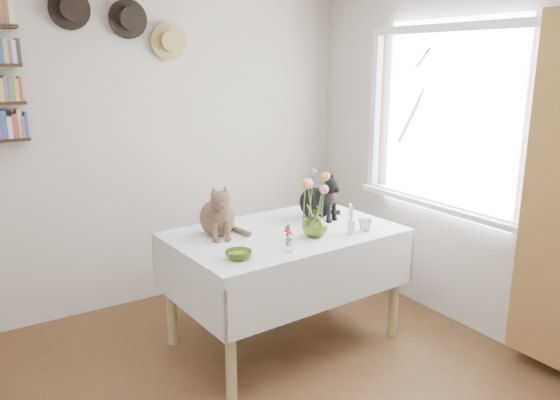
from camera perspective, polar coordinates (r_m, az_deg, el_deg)
room at (r=2.29m, az=-0.80°, el=-2.42°), size 4.08×4.58×2.58m
window at (r=4.13m, az=16.88°, el=6.62°), size 0.12×1.52×1.32m
curtain at (r=3.60m, az=27.01°, el=0.58°), size 0.12×0.38×2.10m
dining_table at (r=3.73m, az=0.47°, el=-6.14°), size 1.54×1.03×0.80m
tabby_cat at (r=3.56m, az=-6.62°, el=-0.88°), size 0.32×0.36×0.36m
black_cat at (r=3.93m, az=3.72°, el=0.54°), size 0.32×0.36×0.35m
flower_vase at (r=3.53m, az=3.68°, el=-2.46°), size 0.21×0.21×0.18m
green_bowl at (r=3.17m, az=-4.34°, el=-5.73°), size 0.19×0.19×0.05m
drinking_glass at (r=3.69m, az=8.86°, el=-2.63°), size 0.11×0.11×0.08m
candlestick at (r=3.61m, az=7.45°, el=-2.65°), size 0.05×0.05×0.18m
berry_jar at (r=3.25m, az=0.93°, el=-4.01°), size 0.05×0.05×0.19m
porcelain_figurine at (r=4.08m, az=7.30°, el=-0.98°), size 0.05×0.05×0.09m
flower_bouquet at (r=3.48m, az=3.60°, el=1.60°), size 0.17×0.12×0.39m
wall_hats at (r=4.25m, az=-15.92°, el=17.33°), size 0.98×0.09×0.48m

